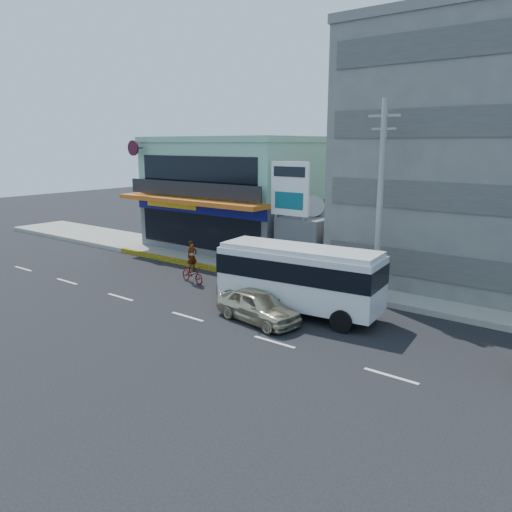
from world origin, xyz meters
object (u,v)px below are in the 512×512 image
(motorcycle_rider, at_px, (192,269))
(satellite_dish, at_px, (312,215))
(billboard, at_px, (290,195))
(minibus, at_px, (299,274))
(concrete_building, at_px, (508,161))
(utility_pole_near, at_px, (380,202))
(sedan, at_px, (258,306))
(shop_building, at_px, (242,196))

(motorcycle_rider, bearing_deg, satellite_dish, 58.83)
(billboard, relative_size, minibus, 0.86)
(concrete_building, bearing_deg, motorcycle_rider, -142.83)
(utility_pole_near, xyz_separation_m, motorcycle_rider, (-10.00, -3.01, -4.34))
(motorcycle_rider, bearing_deg, billboard, 53.98)
(billboard, distance_m, sedan, 9.44)
(shop_building, bearing_deg, utility_pole_near, -25.06)
(satellite_dish, xyz_separation_m, sedan, (3.00, -9.50, -2.83))
(concrete_building, height_order, motorcycle_rider, concrete_building)
(minibus, relative_size, sedan, 1.83)
(minibus, distance_m, motorcycle_rider, 7.99)
(minibus, relative_size, motorcycle_rider, 3.24)
(concrete_building, bearing_deg, sedan, -117.41)
(minibus, distance_m, sedan, 2.53)
(shop_building, xyz_separation_m, billboard, (7.50, -4.75, 0.93))
(utility_pole_near, distance_m, sedan, 7.95)
(satellite_dish, bearing_deg, utility_pole_near, -30.96)
(satellite_dish, bearing_deg, sedan, -72.47)
(shop_building, height_order, sedan, shop_building)
(concrete_building, xyz_separation_m, satellite_dish, (-10.00, -4.00, -3.42))
(utility_pole_near, bearing_deg, minibus, -119.00)
(billboard, bearing_deg, utility_pole_near, -15.48)
(concrete_building, distance_m, motorcycle_rider, 18.63)
(billboard, bearing_deg, shop_building, 147.68)
(sedan, height_order, motorcycle_rider, motorcycle_rider)
(motorcycle_rider, bearing_deg, sedan, -22.41)
(sedan, distance_m, motorcycle_rider, 7.57)
(sedan, bearing_deg, satellite_dish, 26.75)
(concrete_building, height_order, utility_pole_near, concrete_building)
(motorcycle_rider, bearing_deg, concrete_building, 37.17)
(utility_pole_near, distance_m, minibus, 5.44)
(concrete_building, xyz_separation_m, motorcycle_rider, (-14.00, -10.61, -6.19))
(concrete_building, xyz_separation_m, minibus, (-6.13, -11.44, -5.06))
(motorcycle_rider, bearing_deg, shop_building, 112.71)
(shop_building, xyz_separation_m, motorcycle_rider, (4.00, -9.56, -3.19))
(billboard, height_order, minibus, billboard)
(utility_pole_near, height_order, motorcycle_rider, utility_pole_near)
(minibus, bearing_deg, concrete_building, 61.82)
(satellite_dish, relative_size, sedan, 0.34)
(satellite_dish, distance_m, minibus, 8.55)
(utility_pole_near, relative_size, sedan, 2.30)
(billboard, relative_size, utility_pole_near, 0.69)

